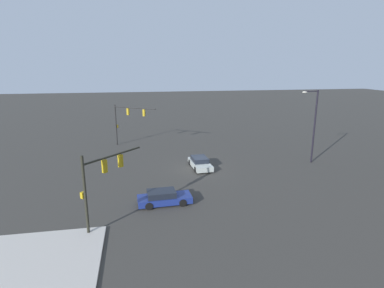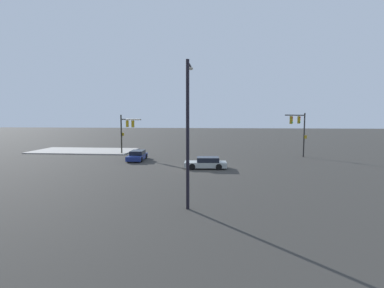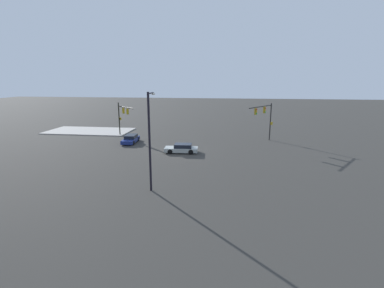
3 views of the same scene
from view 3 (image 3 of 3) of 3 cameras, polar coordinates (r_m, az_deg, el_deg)
name	(u,v)px [view 3 (image 3 of 3)]	position (r m, az deg, el deg)	size (l,w,h in m)	color
ground_plane	(180,152)	(39.53, -2.43, -1.64)	(216.86, 216.86, 0.00)	#383632
sidewalk_corner	(90,131)	(58.41, -19.41, 2.44)	(15.51, 8.03, 0.15)	#B4AFA6
traffic_signal_near_corner	(265,115)	(46.54, 14.12, 5.56)	(4.20, 5.74, 5.97)	black
traffic_signal_opposite_side	(123,114)	(51.07, -13.46, 5.73)	(4.11, 4.18, 5.75)	black
streetlamp_curved_arm	(150,136)	(25.48, -8.24, 1.62)	(0.31, 2.03, 8.75)	black
sedan_car_approaching	(131,139)	(46.26, -11.93, 0.95)	(2.06, 4.63, 1.21)	navy
sedan_car_waiting_far	(182,148)	(39.27, -2.03, -0.88)	(4.55, 2.19, 1.21)	#ADB6B0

